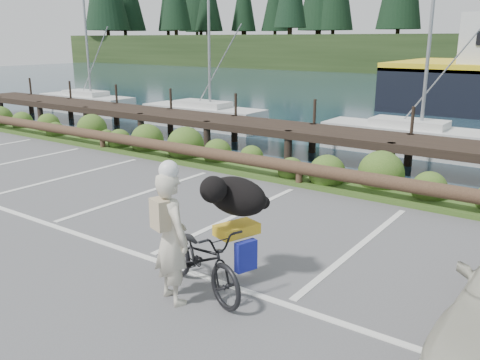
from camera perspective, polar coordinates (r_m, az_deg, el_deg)
name	(u,v)px	position (r m, az deg, el deg)	size (l,w,h in m)	color
ground	(164,249)	(8.60, -8.56, -7.72)	(72.00, 72.00, 0.00)	#4F4E51
vegetation_strip	(313,178)	(12.71, 8.16, 0.24)	(34.00, 1.60, 0.10)	#3D5B21
log_rail	(299,186)	(12.12, 6.62, -0.70)	(32.00, 0.30, 0.60)	#443021
bicycle	(201,258)	(7.03, -4.42, -8.69)	(0.66, 1.88, 0.99)	black
cyclist	(171,238)	(6.68, -7.71, -6.46)	(0.65, 0.42, 1.77)	beige
dog	(237,196)	(7.06, -0.37, -1.84)	(0.95, 0.47, 0.55)	black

